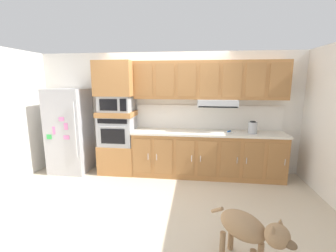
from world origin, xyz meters
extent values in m
plane|color=beige|center=(0.00, 0.00, 0.00)|extent=(9.60, 9.60, 0.00)
cube|color=silver|center=(0.00, 1.11, 1.25)|extent=(6.20, 0.12, 2.50)
cube|color=silver|center=(-2.80, 0.00, 1.25)|extent=(0.12, 7.10, 2.50)
cube|color=#ADADB2|center=(-2.02, 0.68, 0.88)|extent=(0.76, 0.70, 1.76)
cylinder|color=silver|center=(-1.69, 0.31, 0.98)|extent=(0.02, 0.02, 1.10)
cube|color=pink|center=(-1.89, 0.33, 1.04)|extent=(0.08, 0.01, 0.13)
cube|color=pink|center=(-1.97, 0.33, 1.18)|extent=(0.11, 0.01, 0.08)
cube|color=pink|center=(-2.15, 0.33, 0.95)|extent=(0.05, 0.01, 0.16)
cube|color=green|center=(-2.26, 0.33, 0.82)|extent=(0.10, 0.01, 0.10)
cube|color=pink|center=(-1.89, 0.33, 0.82)|extent=(0.12, 0.01, 0.08)
cube|color=#A8703D|center=(-0.99, 0.75, 0.30)|extent=(0.74, 0.62, 0.60)
cube|color=#A8AAAF|center=(-0.99, 0.75, 0.90)|extent=(0.70, 0.58, 0.60)
cube|color=black|center=(-0.99, 0.45, 0.84)|extent=(0.49, 0.01, 0.30)
cube|color=black|center=(-0.99, 0.45, 1.14)|extent=(0.59, 0.01, 0.09)
cylinder|color=#A8AAAF|center=(-0.99, 0.43, 1.03)|extent=(0.56, 0.02, 0.02)
cube|color=#A8703D|center=(-0.99, 0.75, 1.25)|extent=(0.74, 0.62, 0.10)
cube|color=#A8AAAF|center=(-0.99, 0.75, 1.46)|extent=(0.64, 0.53, 0.32)
cube|color=black|center=(-1.06, 0.48, 1.46)|extent=(0.35, 0.01, 0.22)
cube|color=black|center=(-0.77, 0.48, 1.46)|extent=(0.13, 0.01, 0.24)
cube|color=#A8703D|center=(-0.99, 0.75, 1.96)|extent=(0.74, 0.62, 0.68)
cube|color=#A8703D|center=(0.86, 0.75, 0.44)|extent=(2.97, 0.60, 0.88)
cube|color=#9A6738|center=(-0.41, 0.44, 0.46)|extent=(0.36, 0.01, 0.70)
cylinder|color=#BCBCC1|center=(-0.28, 0.43, 0.46)|extent=(0.01, 0.01, 0.12)
cube|color=#9A6738|center=(0.01, 0.44, 0.46)|extent=(0.36, 0.01, 0.70)
cylinder|color=#BCBCC1|center=(-0.11, 0.43, 0.46)|extent=(0.01, 0.01, 0.12)
cube|color=#9A6738|center=(0.44, 0.44, 0.46)|extent=(0.36, 0.01, 0.70)
cylinder|color=#BCBCC1|center=(0.56, 0.43, 0.46)|extent=(0.01, 0.01, 0.12)
cube|color=#9A6738|center=(0.86, 0.44, 0.46)|extent=(0.36, 0.01, 0.70)
cylinder|color=#BCBCC1|center=(0.73, 0.43, 0.46)|extent=(0.01, 0.01, 0.12)
cube|color=#9A6738|center=(1.28, 0.44, 0.46)|extent=(0.36, 0.01, 0.70)
cylinder|color=#BCBCC1|center=(1.41, 0.43, 0.46)|extent=(0.01, 0.01, 0.12)
cube|color=#9A6738|center=(1.71, 0.44, 0.46)|extent=(0.36, 0.01, 0.70)
cylinder|color=#BCBCC1|center=(1.58, 0.43, 0.46)|extent=(0.01, 0.01, 0.12)
cube|color=#9A6738|center=(2.13, 0.44, 0.46)|extent=(0.36, 0.01, 0.70)
cylinder|color=#BCBCC1|center=(2.26, 0.43, 0.46)|extent=(0.01, 0.01, 0.12)
cube|color=silver|center=(0.86, 0.75, 0.90)|extent=(3.01, 0.64, 0.04)
cube|color=silver|center=(0.86, 1.04, 1.17)|extent=(3.01, 0.02, 0.50)
cube|color=#A8703D|center=(0.86, 0.88, 1.93)|extent=(2.97, 0.34, 0.74)
cube|color=#A8AAAF|center=(1.03, 0.81, 1.49)|extent=(0.76, 0.48, 0.14)
cube|color=black|center=(1.03, 0.59, 1.43)|extent=(0.72, 0.04, 0.02)
cube|color=#9A6738|center=(-0.41, 0.70, 1.93)|extent=(0.36, 0.01, 0.63)
cube|color=#9A6738|center=(0.01, 0.70, 1.93)|extent=(0.36, 0.01, 0.63)
cube|color=#9A6738|center=(0.44, 0.70, 1.93)|extent=(0.36, 0.01, 0.63)
cube|color=#9A6738|center=(0.86, 0.70, 1.93)|extent=(0.36, 0.01, 0.63)
cube|color=#9A6738|center=(1.28, 0.70, 1.93)|extent=(0.36, 0.01, 0.63)
cube|color=#9A6738|center=(1.71, 0.70, 1.93)|extent=(0.36, 0.01, 0.63)
cube|color=#9A6738|center=(2.13, 0.70, 1.93)|extent=(0.36, 0.01, 0.63)
cylinder|color=blue|center=(1.28, 0.78, 0.93)|extent=(0.08, 0.10, 0.03)
cylinder|color=silver|center=(1.37, 0.71, 0.93)|extent=(0.08, 0.10, 0.01)
cylinder|color=#A8AAAF|center=(1.71, 0.70, 1.03)|extent=(0.17, 0.17, 0.22)
cylinder|color=black|center=(1.71, 0.70, 1.15)|extent=(0.10, 0.10, 0.02)
ellipsoid|color=#997551|center=(1.14, -1.56, 0.43)|extent=(0.57, 0.56, 0.28)
sphere|color=#997551|center=(1.41, -1.80, 0.50)|extent=(0.23, 0.23, 0.23)
ellipsoid|color=brown|center=(1.49, -1.88, 0.48)|extent=(0.15, 0.15, 0.08)
cone|color=#997551|center=(1.45, -1.73, 0.60)|extent=(0.06, 0.06, 0.07)
cone|color=#997551|center=(1.34, -1.85, 0.60)|extent=(0.06, 0.06, 0.07)
cylinder|color=#997551|center=(0.90, -1.34, 0.45)|extent=(0.15, 0.14, 0.13)
cylinder|color=#997551|center=(1.06, -1.38, 0.14)|extent=(0.06, 0.06, 0.28)
cylinder|color=#997551|center=(0.96, -1.49, 0.14)|extent=(0.06, 0.06, 0.28)
camera|label=1|loc=(0.64, -3.81, 1.90)|focal=24.69mm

